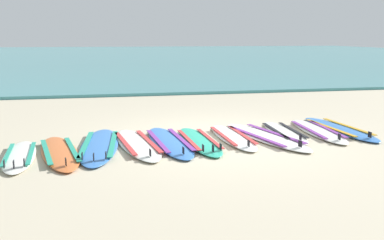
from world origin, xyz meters
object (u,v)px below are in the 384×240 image
at_px(surfboard_4, 169,142).
at_px(surfboard_10, 339,129).
at_px(surfboard_8, 284,132).
at_px(surfboard_9, 317,131).
at_px(surfboard_2, 100,146).
at_px(surfboard_7, 265,136).
at_px(surfboard_0, 20,156).
at_px(surfboard_1, 60,152).
at_px(surfboard_5, 199,141).
at_px(surfboard_6, 233,137).
at_px(surfboard_3, 137,144).

relative_size(surfboard_4, surfboard_10, 1.01).
bearing_deg(surfboard_8, surfboard_9, -1.82).
relative_size(surfboard_2, surfboard_7, 0.99).
relative_size(surfboard_0, surfboard_9, 0.87).
bearing_deg(surfboard_7, surfboard_2, -178.43).
relative_size(surfboard_1, surfboard_5, 1.06).
distance_m(surfboard_1, surfboard_10, 5.58).
bearing_deg(surfboard_2, surfboard_4, 1.47).
bearing_deg(surfboard_9, surfboard_0, -172.48).
bearing_deg(surfboard_1, surfboard_6, 8.56).
bearing_deg(surfboard_9, surfboard_4, -174.45).
bearing_deg(surfboard_3, surfboard_1, -166.94).
xyz_separation_m(surfboard_2, surfboard_5, (1.80, -0.02, 0.00)).
bearing_deg(surfboard_10, surfboard_2, -175.01).
distance_m(surfboard_5, surfboard_7, 1.33).
height_order(surfboard_6, surfboard_10, same).
bearing_deg(surfboard_3, surfboard_0, -168.19).
relative_size(surfboard_5, surfboard_8, 1.10).
xyz_separation_m(surfboard_0, surfboard_6, (3.75, 0.57, -0.00)).
distance_m(surfboard_4, surfboard_9, 3.12).
bearing_deg(surfboard_9, surfboard_5, -172.22).
xyz_separation_m(surfboard_0, surfboard_4, (2.51, 0.44, -0.00)).
distance_m(surfboard_1, surfboard_3, 1.34).
bearing_deg(surfboard_10, surfboard_8, -176.77).
height_order(surfboard_2, surfboard_8, same).
bearing_deg(surfboard_8, surfboard_2, -174.40).
height_order(surfboard_2, surfboard_6, same).
bearing_deg(surfboard_7, surfboard_6, 172.98).
relative_size(surfboard_6, surfboard_7, 0.82).
bearing_deg(surfboard_4, surfboard_5, -5.00).
bearing_deg(surfboard_1, surfboard_9, 7.33).
bearing_deg(surfboard_6, surfboard_4, -173.99).
distance_m(surfboard_1, surfboard_6, 3.18).
bearing_deg(surfboard_4, surfboard_6, 6.01).
bearing_deg(surfboard_2, surfboard_1, -154.33).
bearing_deg(surfboard_1, surfboard_0, -170.89).
distance_m(surfboard_3, surfboard_7, 2.47).
distance_m(surfboard_3, surfboard_5, 1.14).
xyz_separation_m(surfboard_0, surfboard_2, (1.26, 0.41, -0.00)).
relative_size(surfboard_2, surfboard_8, 1.28).
distance_m(surfboard_2, surfboard_4, 1.25).
bearing_deg(surfboard_7, surfboard_4, -178.36).
bearing_deg(surfboard_4, surfboard_2, -178.53).
relative_size(surfboard_2, surfboard_3, 1.06).
relative_size(surfboard_4, surfboard_6, 1.14).
height_order(surfboard_1, surfboard_9, same).
xyz_separation_m(surfboard_5, surfboard_6, (0.70, 0.18, -0.00)).
distance_m(surfboard_8, surfboard_9, 0.72).
relative_size(surfboard_0, surfboard_4, 0.81).
distance_m(surfboard_1, surfboard_4, 1.93).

